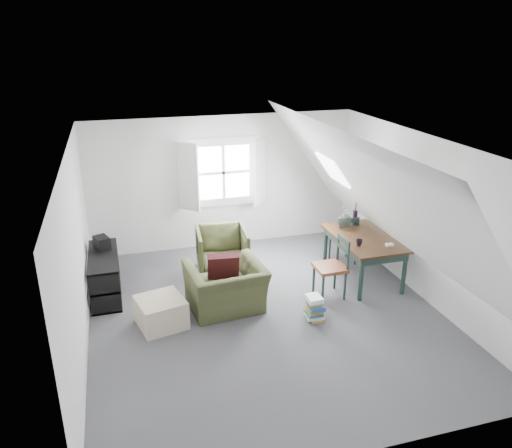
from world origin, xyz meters
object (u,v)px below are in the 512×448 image
object	(u,v)px
armchair_near	(226,308)
dining_chair_near	(332,266)
dining_table	(364,242)
dining_chair_far	(344,238)
armchair_far	(223,271)
ottoman	(161,312)
media_shelf	(105,278)
magazine_stack	(315,308)

from	to	relation	value
armchair_near	dining_chair_near	size ratio (longest dim) A/B	1.13
armchair_near	dining_chair_near	bearing A→B (deg)	172.97
dining_table	dining_chair_far	size ratio (longest dim) A/B	1.66
armchair_near	dining_table	xyz separation A→B (m)	(2.41, 0.35, 0.65)
armchair_far	dining_chair_far	bearing A→B (deg)	-1.68
dining_chair_far	dining_chair_near	distance (m)	1.26
armchair_far	armchair_near	bearing A→B (deg)	-95.22
armchair_near	ottoman	world-z (taller)	ottoman
ottoman	media_shelf	size ratio (longest dim) A/B	0.47
armchair_far	dining_chair_far	xyz separation A→B (m)	(2.16, -0.25, 0.47)
armchair_near	magazine_stack	xyz separation A→B (m)	(1.16, -0.64, 0.18)
dining_chair_far	magazine_stack	world-z (taller)	dining_chair_far
dining_table	dining_chair_far	bearing A→B (deg)	89.70
dining_table	media_shelf	world-z (taller)	dining_table
armchair_far	dining_chair_far	world-z (taller)	dining_chair_far
armchair_far	magazine_stack	xyz separation A→B (m)	(0.94, -1.89, 0.18)
armchair_far	magazine_stack	distance (m)	2.12
dining_chair_far	ottoman	bearing A→B (deg)	7.47
armchair_near	dining_chair_far	distance (m)	2.63
ottoman	media_shelf	distance (m)	1.34
dining_chair_near	magazine_stack	xyz separation A→B (m)	(-0.52, -0.59, -0.32)
media_shelf	dining_chair_far	bearing A→B (deg)	4.58
armchair_near	ottoman	distance (m)	1.02
ottoman	dining_chair_far	bearing A→B (deg)	19.31
dining_chair_far	magazine_stack	xyz separation A→B (m)	(-1.22, -1.64, -0.29)
dining_table	dining_chair_near	xyz separation A→B (m)	(-0.73, -0.39, -0.15)
dining_table	dining_chair_near	distance (m)	0.84
armchair_far	ottoman	world-z (taller)	ottoman
ottoman	dining_chair_near	size ratio (longest dim) A/B	0.64
media_shelf	magazine_stack	xyz separation A→B (m)	(2.88, -1.57, -0.12)
armchair_near	dining_table	distance (m)	2.52
armchair_near	dining_chair_near	world-z (taller)	dining_chair_near
dining_chair_near	media_shelf	distance (m)	3.55
dining_chair_near	media_shelf	bearing A→B (deg)	-122.22
dining_chair_far	armchair_near	bearing A→B (deg)	10.83
armchair_near	media_shelf	distance (m)	1.98
armchair_far	ottoman	xyz separation A→B (m)	(-1.20, -1.43, 0.21)
ottoman	magazine_stack	world-z (taller)	ottoman
armchair_near	armchair_far	xyz separation A→B (m)	(0.22, 1.25, 0.00)
armchair_far	dining_chair_near	size ratio (longest dim) A/B	0.89
armchair_far	media_shelf	bearing A→B (deg)	-165.74
dining_table	magazine_stack	bearing A→B (deg)	-144.53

